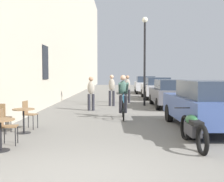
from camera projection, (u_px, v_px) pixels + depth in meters
ground_plane at (89, 178)px, 4.77m from camera, size 88.00×88.00×0.00m
cafe_table_near at (0, 128)px, 6.43m from camera, size 0.64×0.64×0.72m
cafe_chair_near_toward_wall at (6, 124)px, 6.97m from camera, size 0.44×0.44×0.89m
cafe_table_mid at (24, 116)px, 8.39m from camera, size 0.64×0.64×0.72m
cafe_chair_mid_toward_street at (28, 113)px, 9.08m from camera, size 0.44×0.44×0.89m
cafe_chair_mid_toward_wall at (2, 116)px, 8.33m from camera, size 0.41×0.41×0.89m
cyclist_on_bicycle at (123, 98)px, 11.27m from camera, size 0.52×1.76×1.74m
pedestrian_near at (91, 92)px, 13.65m from camera, size 0.35×0.26×1.63m
pedestrian_mid at (112, 88)px, 15.69m from camera, size 0.36×0.27×1.72m
pedestrian_far at (127, 87)px, 17.31m from camera, size 0.38×0.30×1.69m
street_lamp at (145, 50)px, 15.78m from camera, size 0.32×0.32×4.90m
parked_car_nearest at (206, 104)px, 8.90m from camera, size 1.95×4.40×1.55m
parked_car_second at (170, 93)px, 15.11m from camera, size 1.76×4.13×1.47m
parked_car_third at (156, 88)px, 20.39m from camera, size 1.86×4.33×1.54m
parked_car_fourth at (145, 84)px, 26.57m from camera, size 1.97×4.49×1.58m
parked_motorcycle at (193, 129)px, 6.89m from camera, size 0.62×2.15×0.92m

